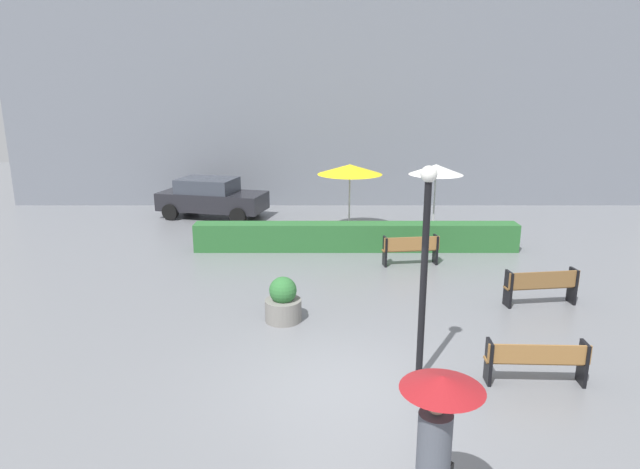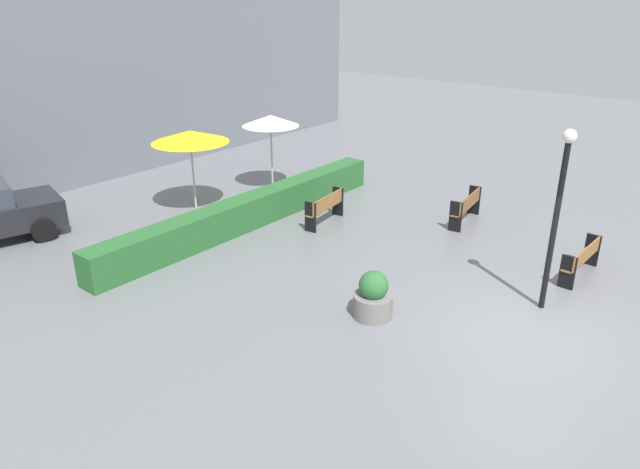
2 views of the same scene
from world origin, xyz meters
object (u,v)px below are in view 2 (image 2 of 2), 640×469
at_px(lamp_post, 558,203).
at_px(patio_umbrella_white, 271,121).
at_px(bench_near_right, 582,258).
at_px(patio_umbrella_yellow, 190,137).
at_px(bench_far_right, 467,206).
at_px(planter_pot, 373,297).
at_px(bench_back_row, 326,206).

relative_size(lamp_post, patio_umbrella_white, 1.52).
xyz_separation_m(bench_near_right, patio_umbrella_white, (0.19, 10.14, 1.86)).
height_order(bench_near_right, lamp_post, lamp_post).
xyz_separation_m(lamp_post, patio_umbrella_yellow, (-0.72, 10.45, -0.08)).
relative_size(bench_far_right, patio_umbrella_yellow, 0.72).
relative_size(planter_pot, patio_umbrella_yellow, 0.42).
xyz_separation_m(patio_umbrella_yellow, patio_umbrella_white, (2.93, -0.48, 0.06)).
xyz_separation_m(bench_near_right, lamp_post, (-2.01, 0.17, 1.89)).
bearing_deg(bench_far_right, planter_pot, -171.53).
height_order(planter_pot, lamp_post, lamp_post).
relative_size(bench_far_right, lamp_post, 0.46).
relative_size(patio_umbrella_yellow, patio_umbrella_white, 0.97).
bearing_deg(patio_umbrella_white, bench_near_right, -91.09).
height_order(bench_far_right, patio_umbrella_white, patio_umbrella_white).
bearing_deg(patio_umbrella_white, bench_far_right, -78.55).
height_order(bench_far_right, bench_near_right, bench_far_right).
bearing_deg(planter_pot, bench_back_row, 49.13).
height_order(bench_back_row, bench_near_right, bench_back_row).
relative_size(bench_far_right, planter_pot, 1.74).
xyz_separation_m(bench_far_right, bench_near_right, (-1.50, -3.67, -0.04)).
relative_size(bench_back_row, bench_near_right, 0.95).
height_order(bench_far_right, bench_back_row, bench_back_row).
relative_size(bench_far_right, bench_near_right, 1.01).
bearing_deg(bench_far_right, lamp_post, -135.16).
bearing_deg(bench_back_row, bench_near_right, -80.56).
bearing_deg(lamp_post, bench_far_right, 44.84).
xyz_separation_m(planter_pot, patio_umbrella_white, (4.80, 7.38, 1.90)).
distance_m(bench_near_right, patio_umbrella_white, 10.31).
bearing_deg(planter_pot, lamp_post, -44.94).
bearing_deg(bench_near_right, planter_pot, 149.07).
xyz_separation_m(bench_far_right, patio_umbrella_white, (-1.31, 6.47, 1.82)).
height_order(bench_back_row, lamp_post, lamp_post).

